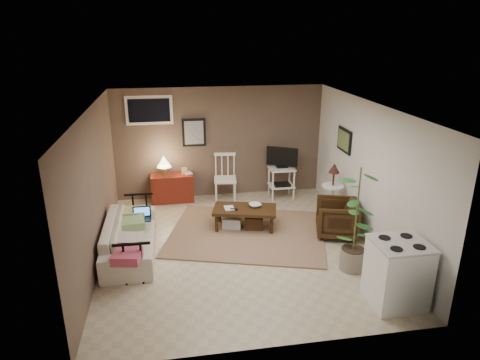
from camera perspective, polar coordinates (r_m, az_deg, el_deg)
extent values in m
plane|color=#C1B293|center=(7.43, -0.20, -8.83)|extent=(5.00, 5.00, 0.00)
cube|color=black|center=(9.18, -6.15, 6.32)|extent=(0.50, 0.03, 0.60)
cube|color=black|center=(8.43, 13.74, 5.18)|extent=(0.03, 0.60, 0.45)
cube|color=white|center=(9.07, -12.02, 9.08)|extent=(0.96, 0.03, 0.60)
cube|color=#947456|center=(7.86, 0.94, -7.06)|extent=(3.26, 2.90, 0.03)
cube|color=#3D2910|center=(7.89, 0.65, -3.97)|extent=(1.26, 0.86, 0.06)
cylinder|color=#3D2910|center=(7.82, -3.13, -5.83)|extent=(0.06, 0.06, 0.36)
cylinder|color=#3D2910|center=(7.76, 4.21, -6.09)|extent=(0.06, 0.06, 0.36)
cylinder|color=#3D2910|center=(8.22, -2.72, -4.53)|extent=(0.06, 0.06, 0.36)
cylinder|color=#3D2910|center=(8.16, 4.25, -4.76)|extent=(0.06, 0.06, 0.36)
cube|color=black|center=(7.80, -0.81, -3.91)|extent=(0.15, 0.08, 0.02)
cube|color=#49291A|center=(7.98, 1.88, -5.65)|extent=(0.40, 0.36, 0.25)
cube|color=silver|center=(8.02, -1.07, -5.67)|extent=(0.40, 0.36, 0.21)
imported|color=beige|center=(7.30, -14.52, -6.61)|extent=(0.59, 2.00, 0.78)
cube|color=black|center=(7.51, -12.93, -5.17)|extent=(0.31, 0.21, 0.02)
cube|color=black|center=(7.57, -12.95, -4.10)|extent=(0.31, 0.02, 0.19)
cube|color=#338AE8|center=(7.56, -12.96, -4.12)|extent=(0.26, 0.00, 0.15)
cube|color=maroon|center=(9.30, -8.98, -1.05)|extent=(0.90, 0.40, 0.60)
cylinder|color=#B78A46|center=(9.14, -10.04, 1.15)|extent=(0.10, 0.10, 0.20)
cone|color=#FFF2B7|center=(9.07, -10.12, 2.47)|extent=(0.30, 0.30, 0.24)
cube|color=tan|center=(9.20, -7.43, 1.23)|extent=(0.12, 0.02, 0.15)
cube|color=white|center=(9.14, -1.99, 0.06)|extent=(0.51, 0.51, 0.04)
cylinder|color=white|center=(9.05, -3.20, -1.89)|extent=(0.04, 0.04, 0.46)
cylinder|color=white|center=(9.05, -0.69, -1.85)|extent=(0.04, 0.04, 0.46)
cylinder|color=white|center=(9.42, -3.19, -1.01)|extent=(0.04, 0.04, 0.46)
cylinder|color=white|center=(9.42, -0.79, -0.97)|extent=(0.04, 0.04, 0.46)
cube|color=white|center=(9.19, -2.05, 3.47)|extent=(0.46, 0.10, 0.07)
cube|color=white|center=(9.33, 5.59, 1.53)|extent=(0.54, 0.44, 0.04)
cube|color=white|center=(9.46, 5.51, -0.72)|extent=(0.54, 0.44, 0.03)
cylinder|color=white|center=(9.21, 4.41, -0.80)|extent=(0.04, 0.04, 0.68)
cylinder|color=white|center=(9.33, 7.20, -0.63)|extent=(0.04, 0.04, 0.68)
cylinder|color=white|center=(9.55, 3.89, -0.04)|extent=(0.04, 0.04, 0.68)
cylinder|color=white|center=(9.66, 6.59, 0.12)|extent=(0.04, 0.04, 0.68)
cube|color=black|center=(9.31, 5.60, 1.82)|extent=(0.24, 0.14, 0.03)
cube|color=black|center=(9.25, 5.64, 3.14)|extent=(0.62, 0.37, 0.41)
cube|color=#ED8D5C|center=(9.25, 5.64, 3.14)|extent=(0.52, 0.29, 0.33)
cube|color=black|center=(9.40, 5.59, -0.71)|extent=(0.34, 0.24, 0.10)
cylinder|color=white|center=(8.68, 11.97, -4.81)|extent=(0.29, 0.29, 0.03)
cylinder|color=white|center=(8.55, 12.12, -2.85)|extent=(0.06, 0.06, 0.63)
cylinder|color=white|center=(8.44, 12.28, -0.80)|extent=(0.42, 0.42, 0.03)
cylinder|color=#32200E|center=(8.39, 12.35, 0.21)|extent=(0.04, 0.04, 0.27)
cone|color=#361A16|center=(8.32, 12.46, 1.58)|extent=(0.21, 0.21, 0.19)
imported|color=#32200E|center=(7.85, 12.80, -4.77)|extent=(0.84, 0.87, 0.73)
cylinder|color=gray|center=(6.93, 14.73, -10.17)|extent=(0.38, 0.38, 0.34)
cylinder|color=#4C602D|center=(6.57, 15.34, -3.84)|extent=(0.03, 0.03, 1.32)
cube|color=white|center=(6.20, 20.22, -11.68)|extent=(0.69, 0.64, 0.88)
cube|color=silver|center=(5.98, 20.73, -7.93)|extent=(0.71, 0.66, 0.03)
cylinder|color=black|center=(5.78, 20.15, -8.62)|extent=(0.16, 0.16, 0.01)
cylinder|color=black|center=(5.94, 22.82, -8.23)|extent=(0.16, 0.16, 0.01)
cylinder|color=black|center=(6.02, 18.72, -7.29)|extent=(0.16, 0.16, 0.01)
cylinder|color=black|center=(6.17, 21.31, -6.95)|extent=(0.16, 0.16, 0.01)
imported|color=#3D2910|center=(7.91, 2.03, -2.81)|extent=(0.23, 0.09, 0.22)
imported|color=#3D2910|center=(7.80, -2.08, -3.09)|extent=(0.17, 0.02, 0.24)
imported|color=#3D2910|center=(9.18, -7.42, 1.42)|extent=(0.16, 0.05, 0.21)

